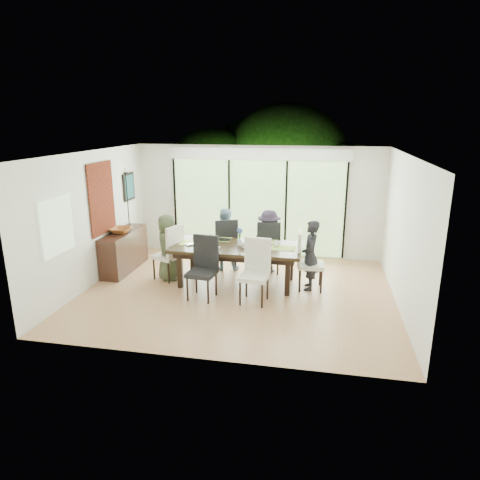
% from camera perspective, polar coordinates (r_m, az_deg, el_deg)
% --- Properties ---
extents(floor, '(6.00, 5.00, 0.01)m').
position_cam_1_polar(floor, '(8.52, -0.32, -6.97)').
color(floor, '#9B633E').
rests_on(floor, ground).
extents(ceiling, '(6.00, 5.00, 0.01)m').
position_cam_1_polar(ceiling, '(7.87, -0.35, 11.52)').
color(ceiling, white).
rests_on(ceiling, wall_back).
extents(wall_back, '(6.00, 0.02, 2.70)m').
position_cam_1_polar(wall_back, '(10.51, 2.36, 5.16)').
color(wall_back, silver).
rests_on(wall_back, floor).
extents(wall_front, '(6.00, 0.02, 2.70)m').
position_cam_1_polar(wall_front, '(5.75, -5.26, -4.04)').
color(wall_front, white).
rests_on(wall_front, floor).
extents(wall_left, '(0.02, 5.00, 2.70)m').
position_cam_1_polar(wall_left, '(9.15, -19.17, 2.67)').
color(wall_left, beige).
rests_on(wall_left, floor).
extents(wall_right, '(0.02, 5.00, 2.70)m').
position_cam_1_polar(wall_right, '(8.07, 21.10, 0.80)').
color(wall_right, beige).
rests_on(wall_right, floor).
extents(glass_doors, '(4.20, 0.02, 2.30)m').
position_cam_1_polar(glass_doors, '(10.50, 2.32, 4.31)').
color(glass_doors, '#598C3F').
rests_on(glass_doors, wall_back).
extents(blinds_header, '(4.40, 0.06, 0.28)m').
position_cam_1_polar(blinds_header, '(10.30, 2.39, 11.40)').
color(blinds_header, white).
rests_on(blinds_header, wall_back).
extents(mullion_a, '(0.05, 0.04, 2.30)m').
position_cam_1_polar(mullion_a, '(10.99, -8.61, 4.68)').
color(mullion_a, black).
rests_on(mullion_a, wall_back).
extents(mullion_b, '(0.05, 0.04, 2.30)m').
position_cam_1_polar(mullion_b, '(10.61, -1.44, 4.45)').
color(mullion_b, black).
rests_on(mullion_b, wall_back).
extents(mullion_c, '(0.05, 0.04, 2.30)m').
position_cam_1_polar(mullion_c, '(10.41, 6.13, 4.13)').
color(mullion_c, black).
rests_on(mullion_c, wall_back).
extents(mullion_d, '(0.05, 0.04, 2.30)m').
position_cam_1_polar(mullion_d, '(10.39, 13.86, 3.74)').
color(mullion_d, black).
rests_on(mullion_d, wall_back).
extents(side_window, '(0.02, 0.90, 1.00)m').
position_cam_1_polar(side_window, '(8.11, -23.18, 1.74)').
color(side_window, '#8CAD7F').
rests_on(side_window, wall_left).
extents(deck, '(6.00, 1.80, 0.10)m').
position_cam_1_polar(deck, '(11.69, 2.95, -0.80)').
color(deck, brown).
rests_on(deck, ground).
extents(rail_top, '(6.00, 0.08, 0.06)m').
position_cam_1_polar(rail_top, '(12.31, 3.51, 2.93)').
color(rail_top, brown).
rests_on(rail_top, deck).
extents(foliage_left, '(3.20, 3.20, 3.20)m').
position_cam_1_polar(foliage_left, '(13.45, -3.54, 7.90)').
color(foliage_left, '#14380F').
rests_on(foliage_left, ground).
extents(foliage_mid, '(4.00, 4.00, 4.00)m').
position_cam_1_polar(foliage_mid, '(13.63, 6.20, 9.47)').
color(foliage_mid, '#14380F').
rests_on(foliage_mid, ground).
extents(foliage_right, '(2.80, 2.80, 2.80)m').
position_cam_1_polar(foliage_right, '(12.88, 13.86, 6.30)').
color(foliage_right, '#14380F').
rests_on(foliage_right, ground).
extents(foliage_far, '(3.60, 3.60, 3.60)m').
position_cam_1_polar(foliage_far, '(14.46, 2.42, 9.19)').
color(foliage_far, '#14380F').
rests_on(foliage_far, ground).
extents(table_top, '(2.61, 1.20, 0.07)m').
position_cam_1_polar(table_top, '(8.69, -0.43, -0.97)').
color(table_top, black).
rests_on(table_top, floor).
extents(table_apron, '(2.40, 0.98, 0.11)m').
position_cam_1_polar(table_apron, '(8.72, -0.43, -1.59)').
color(table_apron, black).
rests_on(table_apron, floor).
extents(table_leg_fl, '(0.10, 0.10, 0.75)m').
position_cam_1_polar(table_leg_fl, '(8.69, -8.00, -3.96)').
color(table_leg_fl, black).
rests_on(table_leg_fl, floor).
extents(table_leg_fr, '(0.10, 0.10, 0.75)m').
position_cam_1_polar(table_leg_fr, '(8.27, 6.36, -4.94)').
color(table_leg_fr, black).
rests_on(table_leg_fr, floor).
extents(table_leg_bl, '(0.10, 0.10, 0.75)m').
position_cam_1_polar(table_leg_bl, '(9.47, -6.33, -2.23)').
color(table_leg_bl, black).
rests_on(table_leg_bl, floor).
extents(table_leg_br, '(0.10, 0.10, 0.75)m').
position_cam_1_polar(table_leg_br, '(9.08, 6.82, -3.04)').
color(table_leg_br, black).
rests_on(table_leg_br, floor).
extents(chair_left_end, '(0.65, 0.65, 1.20)m').
position_cam_1_polar(chair_left_end, '(9.15, -9.68, -1.55)').
color(chair_left_end, white).
rests_on(chair_left_end, floor).
extents(chair_right_end, '(0.53, 0.53, 1.20)m').
position_cam_1_polar(chair_right_end, '(8.59, 9.44, -2.70)').
color(chair_right_end, silver).
rests_on(chair_right_end, floor).
extents(chair_far_left, '(0.66, 0.66, 1.20)m').
position_cam_1_polar(chair_far_left, '(9.63, -2.05, -0.44)').
color(chair_far_left, black).
rests_on(chair_far_left, floor).
extents(chair_far_right, '(0.55, 0.55, 1.20)m').
position_cam_1_polar(chair_far_right, '(9.46, 3.86, -0.76)').
color(chair_far_right, black).
rests_on(chair_far_right, floor).
extents(chair_near_left, '(0.56, 0.56, 1.20)m').
position_cam_1_polar(chair_near_left, '(8.06, -5.15, -3.80)').
color(chair_near_left, black).
rests_on(chair_near_left, floor).
extents(chair_near_right, '(0.55, 0.55, 1.20)m').
position_cam_1_polar(chair_near_right, '(7.85, 1.90, -4.28)').
color(chair_near_right, white).
rests_on(chair_near_right, floor).
extents(person_left_end, '(0.53, 0.72, 1.40)m').
position_cam_1_polar(person_left_end, '(9.11, -9.60, -0.94)').
color(person_left_end, '#404A31').
rests_on(person_left_end, floor).
extents(person_right_end, '(0.45, 0.68, 1.40)m').
position_cam_1_polar(person_right_end, '(8.56, 9.34, -2.03)').
color(person_right_end, black).
rests_on(person_right_end, floor).
extents(person_far_left, '(0.71, 0.50, 1.40)m').
position_cam_1_polar(person_far_left, '(9.58, -2.09, 0.12)').
color(person_far_left, '#7C9DB4').
rests_on(person_far_left, floor).
extents(person_far_right, '(0.71, 0.51, 1.40)m').
position_cam_1_polar(person_far_right, '(9.41, 3.86, -0.19)').
color(person_far_right, '#241C2A').
rests_on(person_far_right, floor).
extents(placemat_left, '(0.48, 0.35, 0.01)m').
position_cam_1_polar(placemat_left, '(8.91, -6.43, -0.41)').
color(placemat_left, '#AAC446').
rests_on(placemat_left, table_top).
extents(placemat_right, '(0.48, 0.35, 0.01)m').
position_cam_1_polar(placemat_right, '(8.55, 5.82, -1.09)').
color(placemat_right, olive).
rests_on(placemat_right, table_top).
extents(placemat_far_l, '(0.48, 0.35, 0.01)m').
position_cam_1_polar(placemat_far_l, '(9.15, -2.70, 0.11)').
color(placemat_far_l, '#7FA63B').
rests_on(placemat_far_l, table_top).
extents(placemat_far_r, '(0.48, 0.35, 0.01)m').
position_cam_1_polar(placemat_far_r, '(8.97, 3.52, -0.22)').
color(placemat_far_r, '#7FA43A').
rests_on(placemat_far_r, table_top).
extents(placemat_paper, '(0.48, 0.35, 0.01)m').
position_cam_1_polar(placemat_paper, '(8.52, -4.46, -1.11)').
color(placemat_paper, white).
rests_on(placemat_paper, table_top).
extents(tablet_far_l, '(0.28, 0.20, 0.01)m').
position_cam_1_polar(tablet_far_l, '(9.07, -2.16, 0.05)').
color(tablet_far_l, black).
rests_on(tablet_far_l, table_top).
extents(tablet_far_r, '(0.26, 0.19, 0.01)m').
position_cam_1_polar(tablet_far_r, '(8.93, 3.16, -0.24)').
color(tablet_far_r, black).
rests_on(tablet_far_r, table_top).
extents(papers, '(0.33, 0.24, 0.00)m').
position_cam_1_polar(papers, '(8.52, 4.12, -1.10)').
color(papers, white).
rests_on(papers, table_top).
extents(platter_base, '(0.28, 0.28, 0.03)m').
position_cam_1_polar(platter_base, '(8.52, -4.46, -1.01)').
color(platter_base, white).
rests_on(platter_base, table_top).
extents(platter_snacks, '(0.22, 0.22, 0.02)m').
position_cam_1_polar(platter_snacks, '(8.51, -4.46, -0.88)').
color(platter_snacks, orange).
rests_on(platter_snacks, table_top).
extents(vase, '(0.09, 0.09, 0.13)m').
position_cam_1_polar(vase, '(8.70, -0.04, -0.28)').
color(vase, silver).
rests_on(vase, table_top).
extents(hyacinth_stems, '(0.04, 0.04, 0.17)m').
position_cam_1_polar(hyacinth_stems, '(8.66, -0.04, 0.55)').
color(hyacinth_stems, '#337226').
rests_on(hyacinth_stems, table_top).
extents(hyacinth_blooms, '(0.12, 0.12, 0.12)m').
position_cam_1_polar(hyacinth_blooms, '(8.63, -0.04, 1.25)').
color(hyacinth_blooms, '#455AAE').
rests_on(hyacinth_blooms, table_top).
extents(laptop, '(0.41, 0.42, 0.03)m').
position_cam_1_polar(laptop, '(8.78, -6.00, -0.56)').
color(laptop, silver).
rests_on(laptop, table_top).
extents(cup_a, '(0.18, 0.18, 0.10)m').
position_cam_1_polar(cup_a, '(8.96, -4.63, 0.07)').
color(cup_a, white).
rests_on(cup_a, table_top).
extents(cup_b, '(0.15, 0.15, 0.10)m').
position_cam_1_polar(cup_b, '(8.54, 0.42, -0.69)').
color(cup_b, white).
rests_on(cup_b, table_top).
extents(cup_c, '(0.19, 0.19, 0.10)m').
position_cam_1_polar(cup_c, '(8.64, 4.91, -0.54)').
color(cup_c, white).
rests_on(cup_c, table_top).
extents(book, '(0.25, 0.29, 0.02)m').
position_cam_1_polar(book, '(8.68, 1.25, -0.70)').
color(book, white).
rests_on(book, table_top).
extents(sideboard, '(0.44, 1.58, 0.89)m').
position_cam_1_polar(sideboard, '(9.94, -15.19, -1.39)').
color(sideboard, black).
rests_on(sideboard, floor).
extents(bowl, '(0.47, 0.47, 0.11)m').
position_cam_1_polar(bowl, '(9.72, -15.66, 1.26)').
color(bowl, brown).
rests_on(bowl, sideboard).
extents(candlestick_base, '(0.10, 0.10, 0.04)m').
position_cam_1_polar(candlestick_base, '(10.12, -14.52, 1.69)').
color(candlestick_base, black).
rests_on(candlestick_base, sideboard).
extents(candlestick_shaft, '(0.02, 0.02, 1.24)m').
position_cam_1_polar(candlestick_shaft, '(10.00, -14.77, 5.15)').
color(candlestick_shaft, black).
rests_on(candlestick_shaft, sideboard).
extents(candlestick_pan, '(0.10, 0.10, 0.03)m').
position_cam_1_polar(candlestick_pan, '(9.91, -15.02, 8.64)').
color(candlestick_pan, black).
rests_on(candlestick_pan, sideboard).
extents(candle, '(0.04, 0.04, 0.10)m').
position_cam_1_polar(candle, '(9.90, -15.04, 8.98)').
color(candle, silver).
rests_on(candle, sideboard).
extents(tapestry, '(0.02, 1.00, 1.50)m').
position_cam_1_polar(tapestry, '(9.41, -17.95, 5.30)').
color(tapestry, maroon).
rests_on(tapestry, wall_left).
extents(art_frame, '(0.03, 0.55, 0.65)m').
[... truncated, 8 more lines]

